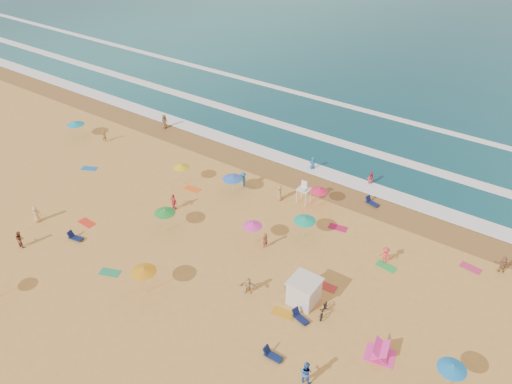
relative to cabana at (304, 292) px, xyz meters
The scene contains 13 objects.
ground 8.19m from the cabana, 163.03° to the left, with size 220.00×220.00×0.00m, color gold.
ocean 86.73m from the cabana, 95.15° to the left, with size 220.00×140.00×0.18m, color #0C4756.
wet_sand 16.81m from the cabana, 117.61° to the left, with size 220.00×220.00×0.00m, color olive.
surf_foam 24.95m from the cabana, 108.17° to the left, with size 200.00×18.70×0.05m.
cabana is the anchor object (origin of this frame).
cabana_roof 1.06m from the cabana, ahead, with size 2.20×2.20×0.12m, color silver.
bicycle 1.99m from the cabana, ahead, with size 0.65×1.88×0.99m, color black.
lifeguard_stand 13.20m from the cabana, 120.42° to the left, with size 1.20×1.20×2.10m, color white, non-canonical shape.
beach_umbrellas 7.92m from the cabana, 163.34° to the left, with size 62.12×26.98×0.81m.
loungers 1.59m from the cabana, 154.82° to the right, with size 62.13×24.07×0.34m.
towels 7.43m from the cabana, 165.56° to the left, with size 40.50×23.51×0.03m.
popup_tents 13.31m from the cabana, 11.64° to the left, with size 14.64×10.06×1.20m.
beachgoers 9.55m from the cabana, 136.64° to the left, with size 46.90×27.53×2.06m.
Camera 1 is at (20.24, -26.61, 28.36)m, focal length 35.00 mm.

